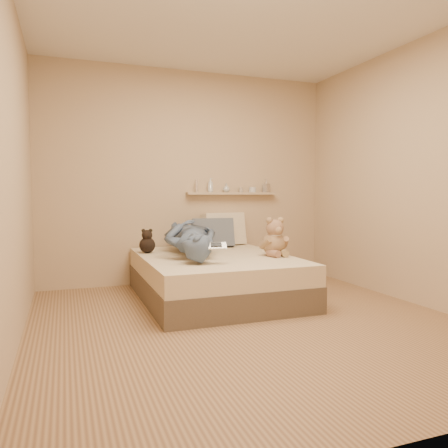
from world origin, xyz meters
name	(u,v)px	position (x,y,z in m)	size (l,w,h in m)	color
room	(251,169)	(0.00, 0.00, 1.30)	(3.80, 3.80, 3.80)	#9C7750
bed	(215,277)	(0.00, 0.93, 0.22)	(1.50, 1.90, 0.45)	brown
game_console	(216,246)	(-0.17, 0.40, 0.62)	(0.20, 0.11, 0.07)	silver
teddy_bear	(275,240)	(0.58, 0.71, 0.62)	(0.34, 0.32, 0.41)	#A37A59
dark_plush	(147,243)	(-0.63, 1.37, 0.57)	(0.17, 0.17, 0.27)	black
pillow_cream	(224,229)	(0.40, 1.76, 0.65)	(0.55, 0.16, 0.40)	beige
pillow_grey	(213,233)	(0.21, 1.62, 0.62)	(0.50, 0.14, 0.34)	#565D68
person	(190,237)	(-0.21, 1.12, 0.64)	(0.57, 1.55, 0.37)	#4A5A75
wall_shelf	(232,193)	(0.55, 1.84, 1.10)	(1.20, 0.12, 0.03)	tan
shelf_bottles	(238,187)	(0.62, 1.84, 1.18)	(1.02, 0.11, 0.18)	silver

